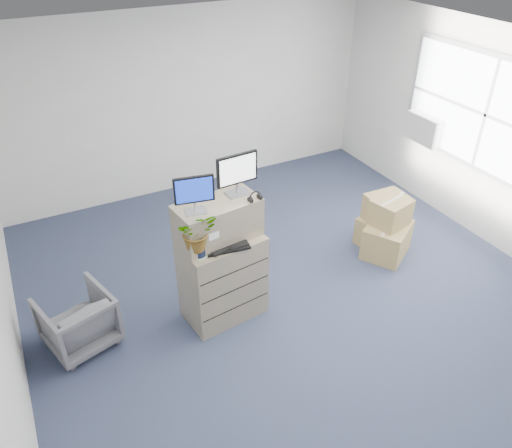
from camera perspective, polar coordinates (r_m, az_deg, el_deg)
The scene contains 18 objects.
ground at distance 5.93m, azimuth 5.64°, elevation -9.75°, with size 7.00×7.00×0.00m, color #2A344C.
wall_back at distance 7.95m, azimuth -7.69°, elevation 13.64°, with size 6.00×0.02×2.80m, color silver.
window at distance 7.19m, azimuth 24.94°, elevation 11.26°, with size 0.07×2.72×1.52m.
ac_unit at distance 7.84m, azimuth 18.79°, elevation 10.30°, with size 0.24×0.60×0.40m, color #B8B8B4.
filing_cabinet_lower at distance 5.56m, azimuth -3.81°, elevation -6.14°, with size 0.87×0.53×1.02m, color gray.
filing_cabinet_upper at distance 5.16m, azimuth -4.38°, elevation 0.39°, with size 0.87×0.44×0.44m, color gray.
monitor_left at distance 4.81m, azimuth -7.08°, elevation 3.60°, with size 0.39×0.18×0.39m.
monitor_right at distance 5.07m, azimuth -2.15°, elevation 5.94°, with size 0.45×0.19×0.45m.
headphones at distance 5.05m, azimuth -0.12°, elevation 3.11°, with size 0.14×0.14×0.02m, color black.
keyboard at distance 5.12m, azimuth -3.32°, elevation -2.68°, with size 0.46×0.19×0.02m, color black.
mouse at distance 5.32m, azimuth -0.01°, elevation -1.02°, with size 0.09×0.06×0.03m, color silver.
water_bottle at distance 5.25m, azimuth -3.44°, elevation -0.06°, with size 0.08×0.08×0.26m, color gray.
phone_dock at distance 5.24m, azimuth -4.90°, elevation -1.37°, with size 0.06×0.06×0.13m.
external_drive at distance 5.47m, azimuth -1.04°, elevation 0.23°, with size 0.21×0.16×0.06m, color black.
tissue_box at distance 5.39m, azimuth -1.40°, elevation 0.71°, with size 0.25×0.12×0.09m, color #429AE2.
potted_plant at distance 4.92m, azimuth -6.77°, elevation -1.33°, with size 0.42×0.46×0.42m.
office_chair at distance 5.63m, azimuth -19.74°, elevation -10.10°, with size 0.67×0.63×0.69m, color slate.
cardboard_boxes at distance 6.87m, azimuth 14.58°, elevation -0.28°, with size 0.81×0.89×0.80m.
Camera 1 is at (-2.49, -3.57, 4.02)m, focal length 35.00 mm.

